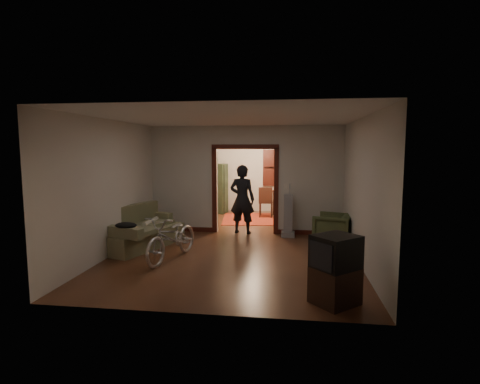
% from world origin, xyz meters
% --- Properties ---
extents(floor, '(5.00, 8.50, 0.01)m').
position_xyz_m(floor, '(0.00, 0.00, 0.00)').
color(floor, '#3D1F13').
rests_on(floor, ground).
extents(ceiling, '(5.00, 8.50, 0.01)m').
position_xyz_m(ceiling, '(0.00, 0.00, 2.80)').
color(ceiling, white).
rests_on(ceiling, floor).
extents(wall_back, '(5.00, 0.02, 2.80)m').
position_xyz_m(wall_back, '(0.00, 4.25, 1.40)').
color(wall_back, beige).
rests_on(wall_back, floor).
extents(wall_left, '(0.02, 8.50, 2.80)m').
position_xyz_m(wall_left, '(-2.50, 0.00, 1.40)').
color(wall_left, beige).
rests_on(wall_left, floor).
extents(wall_right, '(0.02, 8.50, 2.80)m').
position_xyz_m(wall_right, '(2.50, 0.00, 1.40)').
color(wall_right, beige).
rests_on(wall_right, floor).
extents(partition_wall, '(5.00, 0.14, 2.80)m').
position_xyz_m(partition_wall, '(0.00, 0.75, 1.40)').
color(partition_wall, beige).
rests_on(partition_wall, floor).
extents(door_casing, '(1.74, 0.20, 2.32)m').
position_xyz_m(door_casing, '(0.00, 0.75, 1.10)').
color(door_casing, '#3D140D').
rests_on(door_casing, floor).
extents(far_window, '(0.98, 0.06, 1.28)m').
position_xyz_m(far_window, '(0.70, 4.21, 1.55)').
color(far_window, black).
rests_on(far_window, wall_back).
extents(chandelier, '(0.24, 0.24, 0.24)m').
position_xyz_m(chandelier, '(0.00, 2.50, 2.35)').
color(chandelier, '#FFE0A5').
rests_on(chandelier, ceiling).
extents(light_switch, '(0.08, 0.01, 0.12)m').
position_xyz_m(light_switch, '(1.05, 0.68, 1.25)').
color(light_switch, silver).
rests_on(light_switch, partition_wall).
extents(sofa, '(1.53, 2.21, 0.93)m').
position_xyz_m(sofa, '(-2.14, -1.02, 0.46)').
color(sofa, '#646644').
rests_on(sofa, floor).
extents(rolled_paper, '(0.10, 0.78, 0.10)m').
position_xyz_m(rolled_paper, '(-2.04, -0.72, 0.53)').
color(rolled_paper, beige).
rests_on(rolled_paper, sofa).
extents(jacket, '(0.43, 0.33, 0.13)m').
position_xyz_m(jacket, '(-2.09, -1.93, 0.68)').
color(jacket, black).
rests_on(jacket, sofa).
extents(bicycle, '(0.99, 1.83, 0.91)m').
position_xyz_m(bicycle, '(-1.15, -1.89, 0.46)').
color(bicycle, silver).
rests_on(bicycle, floor).
extents(armchair, '(1.01, 1.00, 0.74)m').
position_xyz_m(armchair, '(2.15, -0.30, 0.37)').
color(armchair, '#424E2B').
rests_on(armchair, floor).
extents(tv_stand, '(0.78, 0.77, 0.52)m').
position_xyz_m(tv_stand, '(1.81, -3.65, 0.26)').
color(tv_stand, black).
rests_on(tv_stand, floor).
extents(crt_tv, '(0.77, 0.77, 0.50)m').
position_xyz_m(crt_tv, '(1.81, -3.65, 0.75)').
color(crt_tv, black).
rests_on(crt_tv, tv_stand).
extents(vacuum, '(0.40, 0.36, 1.09)m').
position_xyz_m(vacuum, '(1.13, 0.40, 0.54)').
color(vacuum, gray).
rests_on(vacuum, floor).
extents(person, '(0.71, 0.53, 1.80)m').
position_xyz_m(person, '(-0.07, 0.65, 0.90)').
color(person, black).
rests_on(person, floor).
extents(oriental_rug, '(1.79, 2.23, 0.02)m').
position_xyz_m(oriental_rug, '(-0.13, 2.65, 0.01)').
color(oriental_rug, maroon).
rests_on(oriental_rug, floor).
extents(locker, '(0.94, 0.66, 1.70)m').
position_xyz_m(locker, '(-1.44, 3.72, 0.85)').
color(locker, '#222E1C').
rests_on(locker, floor).
extents(globe, '(0.28, 0.28, 0.28)m').
position_xyz_m(globe, '(-1.44, 3.72, 1.94)').
color(globe, '#1E5972').
rests_on(globe, locker).
extents(desk, '(1.10, 0.67, 0.78)m').
position_xyz_m(desk, '(1.10, 3.80, 0.39)').
color(desk, black).
rests_on(desk, floor).
extents(desk_chair, '(0.44, 0.44, 0.99)m').
position_xyz_m(desk_chair, '(0.40, 3.10, 0.49)').
color(desk_chair, black).
rests_on(desk_chair, floor).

